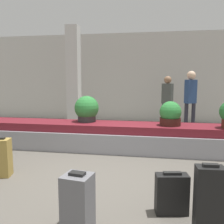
# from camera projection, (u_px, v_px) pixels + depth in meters

# --- Properties ---
(ground_plane) EXTENTS (18.00, 18.00, 0.00)m
(ground_plane) POSITION_uv_depth(u_px,v_px,m) (94.00, 177.00, 3.94)
(ground_plane) COLOR #59544C
(back_wall) EXTENTS (18.00, 0.06, 3.20)m
(back_wall) POSITION_uv_depth(u_px,v_px,m) (131.00, 78.00, 9.17)
(back_wall) COLOR beige
(back_wall) RESTS_ON ground_plane
(carousel) EXTENTS (8.13, 0.92, 0.58)m
(carousel) POSITION_uv_depth(u_px,v_px,m) (112.00, 137.00, 5.50)
(carousel) COLOR gray
(carousel) RESTS_ON ground_plane
(pillar) EXTENTS (0.38, 0.38, 3.20)m
(pillar) POSITION_uv_depth(u_px,v_px,m) (74.00, 77.00, 7.96)
(pillar) COLOR silver
(pillar) RESTS_ON ground_plane
(suitcase_0) EXTENTS (0.28, 0.19, 0.72)m
(suitcase_0) POSITION_uv_depth(u_px,v_px,m) (209.00, 200.00, 2.48)
(suitcase_0) COLOR black
(suitcase_0) RESTS_ON ground_plane
(suitcase_1) EXTENTS (0.39, 0.23, 0.49)m
(suitcase_1) POSITION_uv_depth(u_px,v_px,m) (172.00, 194.00, 2.86)
(suitcase_1) COLOR black
(suitcase_1) RESTS_ON ground_plane
(suitcase_2) EXTENTS (0.35, 0.28, 0.63)m
(suitcase_2) POSITION_uv_depth(u_px,v_px,m) (0.00, 158.00, 3.95)
(suitcase_2) COLOR #A3843D
(suitcase_2) RESTS_ON ground_plane
(suitcase_3) EXTENTS (0.32, 0.31, 0.61)m
(suitcase_3) POSITION_uv_depth(u_px,v_px,m) (78.00, 202.00, 2.55)
(suitcase_3) COLOR slate
(suitcase_3) RESTS_ON ground_plane
(potted_plant_0) EXTENTS (0.45, 0.45, 0.51)m
(potted_plant_0) POSITION_uv_depth(u_px,v_px,m) (170.00, 114.00, 5.19)
(potted_plant_0) COLOR #381914
(potted_plant_0) RESTS_ON carousel
(potted_plant_1) EXTENTS (0.55, 0.55, 0.59)m
(potted_plant_1) POSITION_uv_depth(u_px,v_px,m) (87.00, 109.00, 5.67)
(potted_plant_1) COLOR #2D2D2D
(potted_plant_1) RESTS_ON carousel
(traveler_0) EXTENTS (0.37, 0.31, 1.64)m
(traveler_0) POSITION_uv_depth(u_px,v_px,m) (167.00, 98.00, 7.77)
(traveler_0) COLOR #282833
(traveler_0) RESTS_ON ground_plane
(traveler_1) EXTENTS (0.36, 0.33, 1.77)m
(traveler_1) POSITION_uv_depth(u_px,v_px,m) (190.00, 96.00, 7.17)
(traveler_1) COLOR #282833
(traveler_1) RESTS_ON ground_plane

